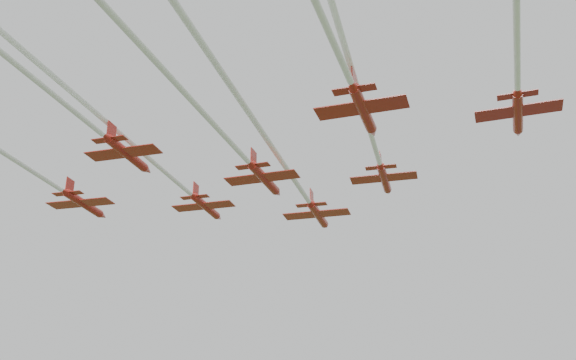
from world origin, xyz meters
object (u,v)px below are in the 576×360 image
Objects in this scene: jet_lead at (288,171)px; jet_row3_right at (517,37)px; jet_row2_left at (168,174)px; jet_row4_left at (27,73)px; jet_row2_right at (373,142)px; jet_row3_left at (28,168)px; jet_row4_right at (332,40)px; jet_row3_mid at (226,137)px.

jet_row3_right reaches higher than jet_lead.
jet_row4_left is at bearing -89.39° from jet_row2_left.
jet_row3_right is at bearing -23.11° from jet_row2_left.
jet_row2_left is at bearing 159.98° from jet_row3_right.
jet_row2_right is (12.20, 0.01, 0.27)m from jet_lead.
jet_row2_right is at bearing 13.22° from jet_row3_left.
jet_row3_right reaches higher than jet_row3_left.
jet_row2_left is 0.83× the size of jet_row4_left.
jet_row3_left is (-17.74, -23.82, -2.81)m from jet_lead.
jet_row4_left is at bearing -172.11° from jet_row4_right.
jet_row3_mid is 0.88× the size of jet_row3_right.
jet_row3_right reaches higher than jet_row2_left.
jet_row4_right is (22.39, 12.51, 0.21)m from jet_row4_left.
jet_row4_right is (-10.07, -12.65, -2.67)m from jet_row3_right.
jet_row2_right is at bearing -2.25° from jet_row2_left.
jet_lead is 16.18m from jet_row3_mid.
jet_lead is at bearing 114.07° from jet_row4_right.
jet_row2_left is 16.03m from jet_row3_left.
jet_row3_left is 0.80× the size of jet_row4_left.
jet_row2_left is at bearing 176.34° from jet_row2_right.
jet_row4_left is (-32.47, -25.15, -2.87)m from jet_row3_right.
jet_row2_left is (-11.61, -9.21, -0.34)m from jet_lead.
jet_row3_left is 51.98m from jet_row3_right.
jet_row2_left is 1.03× the size of jet_row3_mid.
jet_lead is at bearing 84.60° from jet_row3_mid.
jet_row3_right reaches higher than jet_row2_right.
jet_row3_right is (43.58, 0.24, 0.95)m from jet_row2_left.
jet_row2_left reaches higher than jet_row4_right.
jet_row3_right is 16.39m from jet_row4_right.
jet_row4_right is (9.69, -21.63, -2.34)m from jet_row2_right.
jet_row4_right is at bearing -68.75° from jet_lead.
jet_row2_right is 21.71m from jet_row3_right.
jet_row3_left is at bearing -136.17° from jet_row2_left.
jet_row4_right is at bearing -43.75° from jet_row2_left.
jet_row3_left is 0.86× the size of jet_row3_right.
jet_row3_mid is at bearing -4.36° from jet_row3_left.
jet_row2_right is (23.82, 9.23, 0.62)m from jet_row2_left.
jet_row3_mid is 0.98× the size of jet_row4_right.
jet_row3_mid is (16.01, -6.14, -2.27)m from jet_row2_left.
jet_row3_mid is at bearing -98.12° from jet_lead.
jet_row3_left is at bearing 176.30° from jet_row3_right.
jet_row4_right is (33.50, -12.41, -1.72)m from jet_row2_left.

